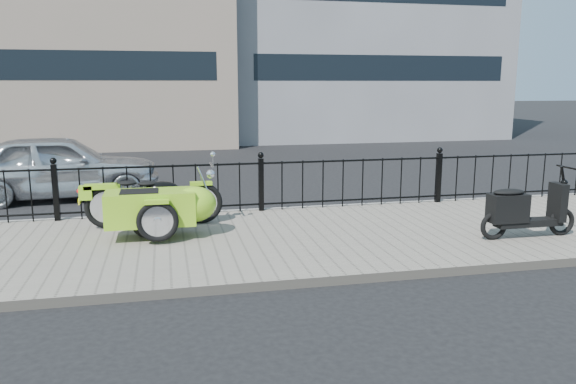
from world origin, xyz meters
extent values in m
plane|color=black|center=(0.00, 0.00, 0.00)|extent=(120.00, 120.00, 0.00)
cube|color=gray|center=(0.00, -0.50, 0.06)|extent=(30.00, 3.80, 0.12)
cube|color=gray|center=(0.00, 1.44, 0.06)|extent=(30.00, 0.10, 0.12)
cylinder|color=black|center=(0.00, 1.30, 0.99)|extent=(14.00, 0.04, 0.04)
cylinder|color=black|center=(0.00, 1.30, 0.24)|extent=(14.00, 0.04, 0.04)
cube|color=black|center=(-3.50, 1.30, 0.60)|extent=(0.09, 0.09, 0.96)
sphere|color=black|center=(-3.50, 1.30, 1.14)|extent=(0.11, 0.11, 0.11)
cube|color=black|center=(0.00, 1.30, 0.60)|extent=(0.09, 0.09, 0.96)
sphere|color=black|center=(0.00, 1.30, 1.14)|extent=(0.11, 0.11, 0.11)
cube|color=black|center=(3.50, 1.30, 0.60)|extent=(0.09, 0.09, 0.96)
sphere|color=black|center=(3.50, 1.30, 1.14)|extent=(0.11, 0.11, 0.11)
cube|color=black|center=(-6.00, 12.02, 3.00)|extent=(12.50, 0.06, 1.00)
cube|color=black|center=(7.00, 13.02, 3.00)|extent=(10.50, 0.06, 1.00)
torus|color=black|center=(-1.12, 0.57, 0.46)|extent=(0.69, 0.09, 0.69)
torus|color=black|center=(-2.62, 0.57, 0.46)|extent=(0.69, 0.09, 0.69)
torus|color=black|center=(-1.82, -0.57, 0.46)|extent=(0.60, 0.08, 0.60)
cube|color=gray|center=(-1.87, 0.57, 0.48)|extent=(0.34, 0.22, 0.24)
cylinder|color=black|center=(-1.87, 0.57, 0.41)|extent=(1.40, 0.04, 0.04)
ellipsoid|color=black|center=(-1.75, 0.57, 0.72)|extent=(0.54, 0.29, 0.26)
cylinder|color=silver|center=(-0.94, 0.57, 1.08)|extent=(0.03, 0.56, 0.03)
cylinder|color=silver|center=(-1.06, 0.57, 0.77)|extent=(0.25, 0.04, 0.59)
sphere|color=silver|center=(-0.96, 0.57, 0.95)|extent=(0.15, 0.15, 0.15)
cube|color=#8ECE20|center=(-1.12, 0.57, 0.79)|extent=(0.36, 0.12, 0.06)
cube|color=#8ECE20|center=(-2.67, 0.57, 0.80)|extent=(0.55, 0.16, 0.08)
ellipsoid|color=black|center=(-1.97, 0.57, 0.82)|extent=(0.31, 0.22, 0.08)
ellipsoid|color=black|center=(-2.29, 0.57, 0.84)|extent=(0.31, 0.22, 0.08)
sphere|color=red|center=(-3.02, 0.57, 0.74)|extent=(0.07, 0.07, 0.07)
cube|color=#FFF61A|center=(-3.04, 0.67, 0.56)|extent=(0.02, 0.14, 0.10)
cube|color=#8ECE20|center=(-1.92, -0.18, 0.59)|extent=(1.30, 0.62, 0.50)
ellipsoid|color=#8ECE20|center=(-1.27, -0.18, 0.61)|extent=(0.65, 0.60, 0.54)
cube|color=black|center=(-2.07, -0.18, 0.82)|extent=(0.55, 0.43, 0.06)
cube|color=#8ECE20|center=(-1.82, -0.57, 0.76)|extent=(0.34, 0.11, 0.06)
torus|color=black|center=(4.19, -1.36, 0.33)|extent=(0.43, 0.07, 0.43)
torus|color=black|center=(3.04, -1.36, 0.33)|extent=(0.43, 0.07, 0.43)
cube|color=black|center=(3.62, -1.36, 0.35)|extent=(1.05, 0.23, 0.10)
cube|color=black|center=(3.25, -1.36, 0.59)|extent=(0.58, 0.27, 0.42)
ellipsoid|color=black|center=(3.25, -1.36, 0.83)|extent=(0.49, 0.25, 0.10)
cube|color=black|center=(4.09, -1.36, 0.64)|extent=(0.13, 0.31, 0.58)
cylinder|color=black|center=(4.16, -1.36, 0.96)|extent=(0.16, 0.04, 0.47)
cylinder|color=black|center=(4.20, -1.36, 1.17)|extent=(0.03, 0.46, 0.03)
torus|color=black|center=(-1.96, -0.13, 0.44)|extent=(0.54, 0.48, 0.64)
imported|color=silver|center=(-3.86, 3.86, 0.69)|extent=(4.18, 2.00, 1.38)
camera|label=1|loc=(-1.68, -8.57, 2.41)|focal=35.00mm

